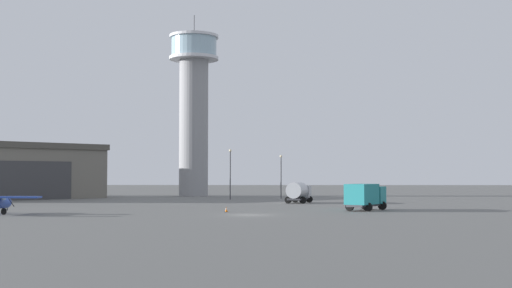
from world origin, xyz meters
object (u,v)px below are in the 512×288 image
object	(u,v)px
truck_box_teal	(365,196)
light_post_east	(230,169)
light_post_west	(281,172)
truck_fuel_tanker_silver	(298,192)
traffic_cone_near_left	(226,209)
control_tower	(194,102)

from	to	relation	value
truck_box_teal	light_post_east	world-z (taller)	light_post_east
light_post_west	truck_fuel_tanker_silver	bearing A→B (deg)	-83.51
light_post_east	traffic_cone_near_left	distance (m)	36.98
truck_fuel_tanker_silver	light_post_west	distance (m)	19.50
control_tower	light_post_west	xyz separation A→B (m)	(16.63, -13.50, -13.56)
light_post_east	traffic_cone_near_left	bearing A→B (deg)	-87.31
truck_box_teal	truck_fuel_tanker_silver	xyz separation A→B (m)	(-6.77, 19.98, -0.05)
truck_box_teal	traffic_cone_near_left	world-z (taller)	truck_box_teal
control_tower	truck_box_teal	distance (m)	60.78
truck_box_teal	light_post_east	bearing A→B (deg)	59.20
truck_box_teal	traffic_cone_near_left	xyz separation A→B (m)	(-15.64, -3.31, -1.43)
control_tower	light_post_west	world-z (taller)	control_tower
traffic_cone_near_left	light_post_east	bearing A→B (deg)	92.69
traffic_cone_near_left	light_post_west	bearing A→B (deg)	81.04
control_tower	truck_fuel_tanker_silver	world-z (taller)	control_tower
control_tower	light_post_east	world-z (taller)	control_tower
truck_box_teal	light_post_west	xyz separation A→B (m)	(-8.95, 39.14, 2.82)
truck_box_teal	truck_fuel_tanker_silver	size ratio (longest dim) A/B	1.06
control_tower	traffic_cone_near_left	distance (m)	59.55
truck_fuel_tanker_silver	traffic_cone_near_left	xyz separation A→B (m)	(-8.87, -23.29, -1.38)
truck_box_teal	truck_fuel_tanker_silver	distance (m)	21.10
truck_fuel_tanker_silver	traffic_cone_near_left	size ratio (longest dim) A/B	11.18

